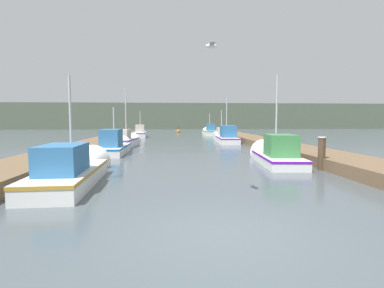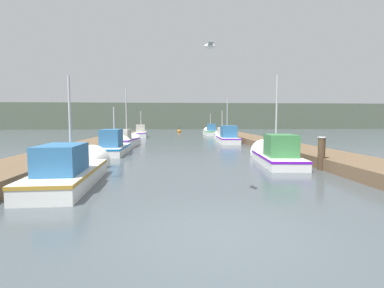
{
  "view_description": "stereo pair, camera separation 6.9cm",
  "coord_description": "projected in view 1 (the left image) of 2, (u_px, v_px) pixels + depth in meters",
  "views": [
    {
      "loc": [
        -0.97,
        -5.4,
        2.15
      ],
      "look_at": [
        0.23,
        11.1,
        0.79
      ],
      "focal_mm": 28.0,
      "sensor_mm": 36.0,
      "label": 1
    },
    {
      "loc": [
        -0.9,
        -5.41,
        2.15
      ],
      "look_at": [
        0.23,
        11.1,
        0.79
      ],
      "focal_mm": 28.0,
      "sensor_mm": 36.0,
      "label": 2
    }
  ],
  "objects": [
    {
      "name": "mooring_piling_0",
      "position": [
        228.0,
        133.0,
        33.09
      ],
      "size": [
        0.29,
        0.29,
        1.32
      ],
      "color": "#473523",
      "rests_on": "ground_plane"
    },
    {
      "name": "fishing_boat_5",
      "position": [
        221.0,
        135.0,
        32.48
      ],
      "size": [
        1.6,
        4.77,
        3.51
      ],
      "rotation": [
        0.0,
        0.0,
        -0.05
      ],
      "color": "silver",
      "rests_on": "ground_plane"
    },
    {
      "name": "distant_shore_ridge",
      "position": [
        174.0,
        116.0,
        72.62
      ],
      "size": [
        120.0,
        16.0,
        5.71
      ],
      "color": "#4C5647",
      "rests_on": "ground_plane"
    },
    {
      "name": "fishing_boat_7",
      "position": [
        209.0,
        132.0,
        41.12
      ],
      "size": [
        1.59,
        5.38,
        3.4
      ],
      "rotation": [
        0.0,
        0.0,
        0.0
      ],
      "color": "silver",
      "rests_on": "ground_plane"
    },
    {
      "name": "fishing_boat_6",
      "position": [
        140.0,
        133.0,
        36.34
      ],
      "size": [
        1.56,
        4.61,
        3.47
      ],
      "rotation": [
        0.0,
        0.0,
        0.05
      ],
      "color": "silver",
      "rests_on": "ground_plane"
    },
    {
      "name": "seagull_lead",
      "position": [
        211.0,
        46.0,
        7.52
      ],
      "size": [
        0.28,
        0.55,
        0.12
      ],
      "rotation": [
        0.0,
        0.0,
        4.73
      ],
      "color": "white"
    },
    {
      "name": "fishing_boat_2",
      "position": [
        115.0,
        146.0,
        19.18
      ],
      "size": [
        1.6,
        5.59,
        3.41
      ],
      "rotation": [
        0.0,
        0.0,
        0.0
      ],
      "color": "silver",
      "rests_on": "ground_plane"
    },
    {
      "name": "mooring_piling_2",
      "position": [
        228.0,
        133.0,
        34.11
      ],
      "size": [
        0.35,
        0.35,
        1.16
      ],
      "color": "#473523",
      "rests_on": "ground_plane"
    },
    {
      "name": "fishing_boat_0",
      "position": [
        75.0,
        169.0,
        10.41
      ],
      "size": [
        1.83,
        6.16,
        4.07
      ],
      "rotation": [
        0.0,
        0.0,
        0.04
      ],
      "color": "silver",
      "rests_on": "ground_plane"
    },
    {
      "name": "fishing_boat_1",
      "position": [
        275.0,
        154.0,
        14.89
      ],
      "size": [
        2.1,
        5.63,
        4.82
      ],
      "rotation": [
        0.0,
        0.0,
        -0.1
      ],
      "color": "silver",
      "rests_on": "ground_plane"
    },
    {
      "name": "fishing_boat_3",
      "position": [
        127.0,
        141.0,
        23.63
      ],
      "size": [
        1.8,
        4.84,
        4.87
      ],
      "rotation": [
        0.0,
        0.0,
        -0.1
      ],
      "color": "silver",
      "rests_on": "ground_plane"
    },
    {
      "name": "ground_plane",
      "position": [
        223.0,
        234.0,
        5.62
      ],
      "size": [
        200.0,
        200.0,
        0.0
      ],
      "color": "#424C51"
    },
    {
      "name": "fishing_boat_4",
      "position": [
        226.0,
        137.0,
        28.34
      ],
      "size": [
        1.85,
        6.3,
        4.56
      ],
      "rotation": [
        0.0,
        0.0,
        -0.04
      ],
      "color": "silver",
      "rests_on": "ground_plane"
    },
    {
      "name": "mooring_piling_3",
      "position": [
        136.0,
        131.0,
        39.32
      ],
      "size": [
        0.24,
        0.24,
        1.21
      ],
      "color": "#473523",
      "rests_on": "ground_plane"
    },
    {
      "name": "channel_buoy",
      "position": [
        178.0,
        131.0,
        49.24
      ],
      "size": [
        0.63,
        0.63,
        1.13
      ],
      "color": "#BF6513",
      "rests_on": "ground_plane"
    },
    {
      "name": "dock_right",
      "position": [
        275.0,
        145.0,
        21.99
      ],
      "size": [
        2.6,
        40.0,
        0.5
      ],
      "color": "brown",
      "rests_on": "ground_plane"
    },
    {
      "name": "mooring_piling_1",
      "position": [
        322.0,
        153.0,
        12.7
      ],
      "size": [
        0.34,
        0.34,
        1.41
      ],
      "color": "#473523",
      "rests_on": "ground_plane"
    },
    {
      "name": "dock_left",
      "position": [
        88.0,
        146.0,
        21.01
      ],
      "size": [
        2.6,
        40.0,
        0.5
      ],
      "color": "brown",
      "rests_on": "ground_plane"
    }
  ]
}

